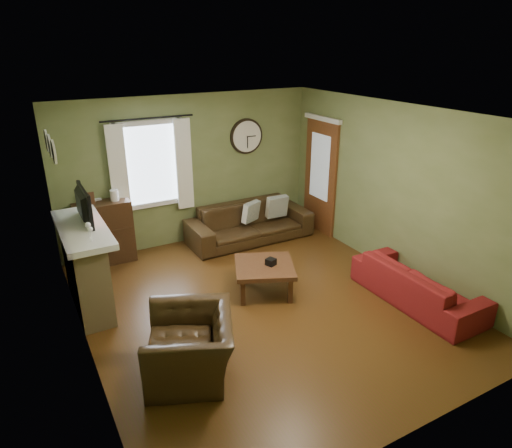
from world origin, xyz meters
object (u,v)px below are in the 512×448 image
sofa_red (417,284)px  armchair (190,346)px  bookshelf (105,233)px  coffee_table (264,278)px  sofa_brown (250,223)px

sofa_red → armchair: (-3.29, 0.15, 0.06)m
bookshelf → sofa_red: size_ratio=0.54×
bookshelf → coffee_table: size_ratio=1.26×
armchair → coffee_table: armchair is taller
bookshelf → coffee_table: bookshelf is taller
sofa_brown → bookshelf: bearing=172.6°
bookshelf → sofa_red: 4.85m
sofa_brown → coffee_table: bearing=-111.8°
bookshelf → coffee_table: bearing=-49.6°
coffee_table → armchair: bearing=-144.7°
sofa_brown → coffee_table: 1.91m
sofa_red → armchair: 3.29m
sofa_brown → coffee_table: size_ratio=2.75×
sofa_red → coffee_table: (-1.72, 1.27, -0.06)m
sofa_brown → sofa_red: 3.20m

